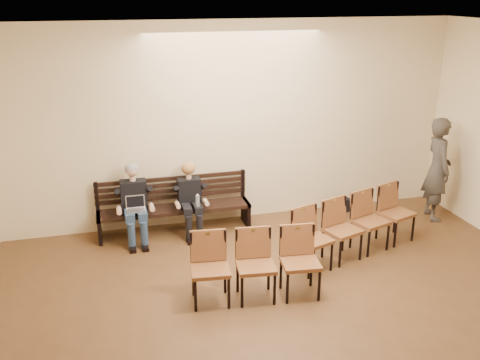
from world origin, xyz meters
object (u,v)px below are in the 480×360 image
at_px(bench, 175,220).
at_px(seated_woman, 190,203).
at_px(chair_row_back, 256,267).
at_px(seated_man, 135,204).
at_px(chair_row_front, 357,226).
at_px(passerby, 438,162).
at_px(water_bottle, 198,207).
at_px(laptop, 136,212).
at_px(bag, 340,205).

bearing_deg(bench, seated_woman, -24.94).
relative_size(bench, chair_row_back, 1.52).
relative_size(seated_man, chair_row_front, 0.55).
bearing_deg(passerby, bench, 94.89).
bearing_deg(seated_woman, bench, 155.06).
xyz_separation_m(seated_woman, chair_row_back, (0.48, -2.26, -0.08)).
bearing_deg(water_bottle, passerby, -3.43).
relative_size(water_bottle, chair_row_front, 0.10).
bearing_deg(laptop, bench, 11.19).
distance_m(seated_man, passerby, 5.34).
xyz_separation_m(seated_woman, laptop, (-0.91, -0.18, 0.01)).
bearing_deg(water_bottle, seated_man, 167.56).
height_order(bag, chair_row_front, chair_row_front).
bearing_deg(seated_woman, passerby, -6.26).
height_order(seated_man, bag, seated_man).
bearing_deg(chair_row_back, water_bottle, 107.28).
xyz_separation_m(seated_man, seated_woman, (0.93, 0.00, -0.07)).
xyz_separation_m(seated_man, chair_row_front, (3.29, -1.43, -0.15)).
relative_size(bench, seated_woman, 2.35).
distance_m(seated_man, bag, 3.85).
bearing_deg(seated_woman, chair_row_back, -78.00).
height_order(seated_woman, passerby, passerby).
distance_m(water_bottle, passerby, 4.33).
xyz_separation_m(seated_woman, passerby, (4.38, -0.48, 0.52)).
xyz_separation_m(bench, passerby, (4.64, -0.60, 0.85)).
relative_size(bench, seated_man, 2.07).
height_order(seated_woman, laptop, seated_woman).
distance_m(laptop, water_bottle, 1.00).
bearing_deg(water_bottle, bench, 134.92).
height_order(water_bottle, chair_row_back, chair_row_back).
distance_m(laptop, passerby, 5.33).
height_order(bench, seated_woman, seated_woman).
relative_size(passerby, chair_row_front, 0.93).
bearing_deg(seated_man, bag, 3.31).
bearing_deg(chair_row_back, seated_woman, 108.26).
distance_m(seated_man, water_bottle, 1.04).
distance_m(laptop, chair_row_front, 3.51).
height_order(laptop, water_bottle, laptop).
height_order(bench, chair_row_back, chair_row_back).
bearing_deg(passerby, chair_row_back, 126.78).
xyz_separation_m(passerby, chair_row_back, (-3.90, -1.78, -0.60)).
relative_size(bench, chair_row_front, 1.13).
distance_m(bench, water_bottle, 0.59).
xyz_separation_m(laptop, water_bottle, (1.00, -0.04, -0.00)).
bearing_deg(seated_man, water_bottle, -12.44).
distance_m(seated_woman, passerby, 4.43).
relative_size(bag, chair_row_back, 0.20).
xyz_separation_m(passerby, chair_row_front, (-2.01, -0.95, -0.60)).
bearing_deg(bench, passerby, -7.37).
bearing_deg(laptop, water_bottle, -15.76).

